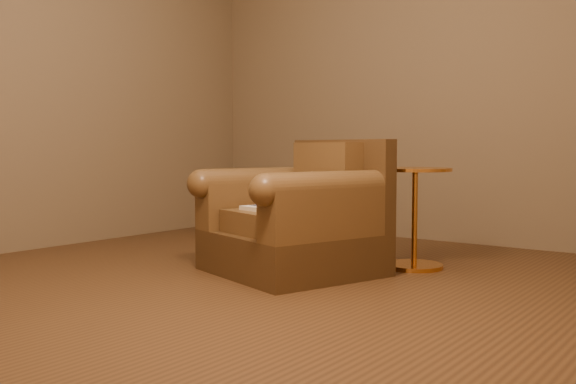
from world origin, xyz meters
The scene contains 5 objects.
floor centered at (0.00, 0.00, 0.00)m, with size 4.00×4.00×0.00m, color #55371D.
armchair centered at (0.09, 0.25, 0.31)m, with size 1.12×1.09×0.81m.
teddy_bear centered at (0.16, 0.31, 0.47)m, with size 0.17×0.19×0.23m.
guidebook centered at (0.01, 0.06, 0.40)m, with size 0.36×0.26×0.03m.
side_table centered at (0.60, 0.79, 0.34)m, with size 0.45×0.45×0.63m.
Camera 1 is at (2.37, -2.88, 0.76)m, focal length 40.00 mm.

